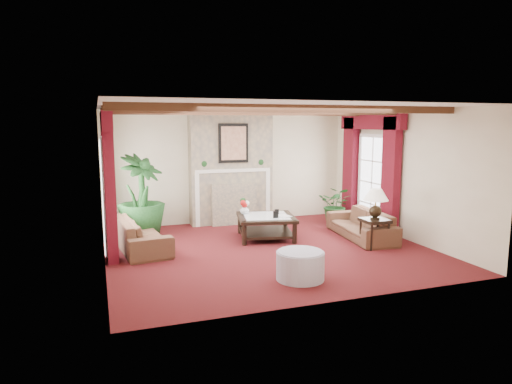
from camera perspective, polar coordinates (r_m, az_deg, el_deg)
name	(u,v)px	position (r m, az deg, el deg)	size (l,w,h in m)	color
floor	(268,249)	(8.89, 1.54, -7.16)	(6.00, 6.00, 0.00)	#3F0D0B
ceiling	(269,108)	(8.56, 1.62, 10.51)	(6.00, 6.00, 0.00)	white
back_wall	(229,167)	(11.22, -3.43, 3.14)	(6.00, 0.02, 2.70)	beige
left_wall	(101,187)	(8.07, -18.76, 0.56)	(0.02, 5.50, 2.70)	beige
right_wall	(402,174)	(10.08, 17.74, 2.13)	(0.02, 5.50, 2.70)	beige
ceiling_beams	(269,111)	(8.56, 1.62, 10.11)	(6.00, 3.00, 0.12)	#3E2213
fireplace	(231,111)	(10.98, -3.20, 10.07)	(2.00, 0.52, 2.70)	#9C8865
french_door_left	(100,139)	(9.00, -18.89, 6.33)	(0.10, 1.10, 2.16)	white
french_door_right	(375,136)	(10.83, 14.61, 6.82)	(0.10, 1.10, 2.16)	white
curtains_left	(105,116)	(9.00, -18.31, 9.03)	(0.20, 2.40, 2.55)	#480912
curtains_right	(371,117)	(10.76, 14.20, 9.06)	(0.20, 2.40, 2.55)	#480912
sofa_left	(140,228)	(9.12, -14.24, -4.44)	(0.82, 2.10, 0.80)	#340E14
sofa_right	(361,220)	(9.94, 13.03, -3.40)	(0.77, 2.03, 0.77)	#340E14
potted_palm	(142,214)	(10.05, -14.10, -2.67)	(1.95, 1.96, 0.99)	black
small_plant	(336,209)	(11.29, 9.98, -2.08)	(1.20, 1.20, 0.70)	black
coffee_table	(266,227)	(9.66, 1.26, -4.41)	(1.17, 1.17, 0.48)	black
side_table	(374,233)	(9.25, 14.58, -4.99)	(0.48, 0.48, 0.57)	black
ottoman	(300,266)	(7.21, 5.54, -9.16)	(0.75, 0.75, 0.44)	gray
table_lamp	(376,203)	(9.13, 14.72, -1.39)	(0.48, 0.48, 0.61)	black
flower_vase	(245,210)	(9.78, -1.44, -2.22)	(0.23, 0.23, 0.20)	silver
book	(280,210)	(9.45, 2.98, -2.28)	(0.22, 0.08, 0.31)	black
photo_frame_a	(276,215)	(9.36, 2.48, -2.87)	(0.12, 0.02, 0.15)	black
photo_frame_b	(277,212)	(9.74, 2.61, -2.51)	(0.09, 0.02, 0.12)	black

